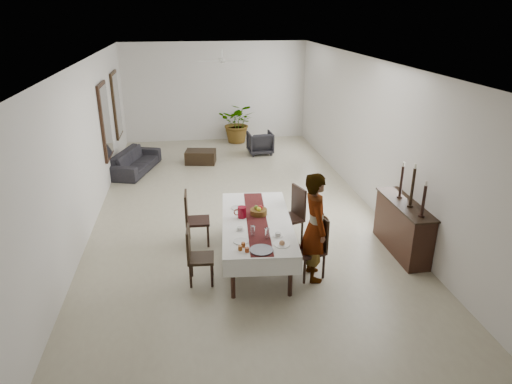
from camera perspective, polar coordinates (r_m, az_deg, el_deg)
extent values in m
cube|color=#B7AF91|center=(10.16, -2.45, -2.25)|extent=(6.00, 12.00, 0.00)
cube|color=white|center=(9.32, -2.78, 16.00)|extent=(6.00, 12.00, 0.02)
cube|color=silver|center=(15.46, -5.08, 12.34)|extent=(6.00, 0.02, 3.20)
cube|color=silver|center=(4.23, 6.64, -15.58)|extent=(6.00, 0.02, 3.20)
cube|color=silver|center=(9.78, -20.43, 5.37)|extent=(0.02, 12.00, 3.20)
cube|color=silver|center=(10.36, 14.26, 6.95)|extent=(0.02, 12.00, 3.20)
cube|color=black|center=(7.90, 0.10, -3.83)|extent=(1.20, 2.48, 0.05)
cylinder|color=black|center=(7.07, -2.90, -10.70)|extent=(0.08, 0.08, 0.70)
cylinder|color=black|center=(7.13, 4.32, -10.44)|extent=(0.08, 0.08, 0.70)
cylinder|color=black|center=(9.08, -3.16, -2.91)|extent=(0.08, 0.08, 0.70)
cylinder|color=black|center=(9.12, 2.38, -2.76)|extent=(0.08, 0.08, 0.70)
cube|color=white|center=(7.89, 0.10, -3.64)|extent=(1.40, 2.68, 0.01)
cube|color=white|center=(7.94, -4.14, -4.69)|extent=(0.23, 2.57, 0.30)
cube|color=white|center=(8.01, 4.30, -4.45)|extent=(0.23, 2.57, 0.30)
cube|color=white|center=(6.83, 0.83, -9.40)|extent=(1.18, 0.11, 0.30)
cube|color=silver|center=(9.12, -0.44, -0.97)|extent=(1.18, 0.11, 0.30)
cube|color=#591919|center=(7.88, 0.10, -3.58)|extent=(0.56, 2.52, 0.00)
cylinder|color=maroon|center=(7.97, -1.77, -2.53)|extent=(0.16, 0.16, 0.20)
torus|color=maroon|center=(7.97, -2.38, -2.55)|extent=(0.12, 0.03, 0.12)
cylinder|color=white|center=(7.27, 1.39, -5.17)|extent=(0.07, 0.07, 0.17)
cylinder|color=silver|center=(7.35, -0.39, -4.87)|extent=(0.07, 0.07, 0.17)
cylinder|color=silver|center=(7.36, 2.76, -5.33)|extent=(0.09, 0.09, 0.06)
cylinder|color=white|center=(7.37, 2.75, -5.50)|extent=(0.15, 0.15, 0.01)
cylinder|color=silver|center=(7.54, -2.01, -4.60)|extent=(0.09, 0.09, 0.06)
cylinder|color=silver|center=(7.56, -2.00, -4.76)|extent=(0.15, 0.15, 0.01)
cylinder|color=white|center=(7.11, 3.26, -6.59)|extent=(0.24, 0.24, 0.02)
sphere|color=tan|center=(7.10, 3.27, -6.40)|extent=(0.09, 0.09, 0.09)
cylinder|color=silver|center=(7.20, -1.90, -6.19)|extent=(0.24, 0.24, 0.02)
cylinder|color=silver|center=(8.37, -2.34, -1.99)|extent=(0.24, 0.24, 0.02)
cylinder|color=#3B3C40|center=(6.95, 0.68, -7.26)|extent=(0.36, 0.36, 0.02)
cylinder|color=#9C3D16|center=(6.90, -1.14, -7.24)|extent=(0.06, 0.06, 0.08)
cylinder|color=#8D4714|center=(6.95, -1.99, -7.02)|extent=(0.06, 0.06, 0.08)
cylinder|color=brown|center=(7.04, -1.61, -6.62)|extent=(0.06, 0.06, 0.08)
cylinder|color=brown|center=(8.09, 0.34, -2.50)|extent=(0.30, 0.30, 0.10)
sphere|color=#A71110|center=(8.08, 0.54, -1.96)|extent=(0.09, 0.09, 0.09)
sphere|color=olive|center=(8.09, 0.04, -1.94)|extent=(0.08, 0.08, 0.08)
sphere|color=yellow|center=(8.02, 0.36, -2.16)|extent=(0.08, 0.08, 0.08)
cube|color=black|center=(7.61, 6.63, -7.30)|extent=(0.55, 0.55, 0.05)
cylinder|color=black|center=(7.69, 8.44, -9.18)|extent=(0.06, 0.06, 0.44)
cylinder|color=black|center=(7.95, 6.99, -7.98)|extent=(0.06, 0.06, 0.44)
cylinder|color=black|center=(7.51, 6.09, -9.85)|extent=(0.06, 0.06, 0.44)
cylinder|color=black|center=(7.78, 4.69, -8.59)|extent=(0.06, 0.06, 0.44)
cube|color=black|center=(7.56, 8.04, -4.95)|extent=(0.17, 0.44, 0.57)
cube|color=black|center=(8.64, 4.11, -3.34)|extent=(0.58, 0.58, 0.05)
cylinder|color=black|center=(8.70, 5.77, -5.07)|extent=(0.06, 0.06, 0.45)
cylinder|color=black|center=(8.98, 4.47, -4.11)|extent=(0.06, 0.06, 0.45)
cylinder|color=black|center=(8.52, 3.63, -5.62)|extent=(0.06, 0.06, 0.45)
cylinder|color=black|center=(8.81, 2.38, -4.62)|extent=(0.06, 0.06, 0.45)
cube|color=black|center=(8.61, 5.35, -1.18)|extent=(0.19, 0.45, 0.58)
cube|color=black|center=(7.46, -6.90, -8.23)|extent=(0.44, 0.44, 0.05)
cylinder|color=black|center=(7.73, -8.05, -9.10)|extent=(0.04, 0.04, 0.41)
cylinder|color=black|center=(7.44, -8.17, -10.43)|extent=(0.04, 0.04, 0.41)
cylinder|color=black|center=(7.72, -5.52, -9.03)|extent=(0.04, 0.04, 0.41)
cylinder|color=black|center=(7.43, -5.53, -10.37)|extent=(0.04, 0.04, 0.41)
cube|color=black|center=(7.34, -8.47, -6.37)|extent=(0.06, 0.41, 0.53)
cube|color=black|center=(8.64, -7.29, -3.62)|extent=(0.45, 0.45, 0.05)
cylinder|color=black|center=(8.91, -8.37, -4.58)|extent=(0.05, 0.05, 0.43)
cylinder|color=black|center=(8.59, -8.42, -5.65)|extent=(0.05, 0.05, 0.43)
cylinder|color=black|center=(8.90, -6.05, -4.48)|extent=(0.05, 0.05, 0.43)
cylinder|color=black|center=(8.58, -6.01, -5.55)|extent=(0.05, 0.05, 0.43)
cube|color=black|center=(8.52, -8.73, -1.86)|extent=(0.06, 0.44, 0.56)
imported|color=gray|center=(7.38, 7.41, -4.36)|extent=(0.44, 0.67, 1.83)
cube|color=black|center=(8.71, 17.84, -4.33)|extent=(0.41, 1.55, 0.93)
cube|color=black|center=(8.51, 18.21, -1.42)|extent=(0.45, 1.61, 0.03)
cylinder|color=black|center=(8.04, 19.97, -2.80)|extent=(0.10, 0.10, 0.03)
cylinder|color=black|center=(7.94, 20.23, -1.00)|extent=(0.05, 0.05, 0.52)
cylinder|color=beige|center=(7.83, 20.51, 1.01)|extent=(0.04, 0.04, 0.08)
cylinder|color=black|center=(8.37, 18.69, -1.64)|extent=(0.10, 0.10, 0.03)
cylinder|color=black|center=(8.25, 18.98, 0.59)|extent=(0.05, 0.05, 0.67)
cylinder|color=#EEEACE|center=(8.13, 19.30, 3.07)|extent=(0.04, 0.04, 0.08)
cylinder|color=black|center=(8.71, 17.50, -0.57)|extent=(0.10, 0.10, 0.03)
cylinder|color=black|center=(8.61, 17.73, 1.27)|extent=(0.05, 0.05, 0.57)
cylinder|color=beige|center=(8.50, 17.98, 3.32)|extent=(0.04, 0.04, 0.08)
imported|color=#262429|center=(12.92, -14.84, 3.75)|extent=(1.32, 2.10, 0.57)
imported|color=#232226|center=(14.05, 0.51, 6.17)|extent=(0.77, 0.79, 0.68)
cube|color=black|center=(13.29, -6.93, 4.39)|extent=(0.93, 0.70, 0.38)
imported|color=#274F1F|center=(15.23, -2.25, 8.65)|extent=(1.45, 1.35, 1.32)
cube|color=black|center=(11.87, -18.32, 8.39)|extent=(0.06, 1.05, 1.85)
cube|color=white|center=(11.86, -18.16, 8.40)|extent=(0.01, 0.90, 1.70)
cube|color=black|center=(13.90, -17.05, 10.40)|extent=(0.06, 1.05, 1.85)
cube|color=silver|center=(13.90, -16.90, 10.41)|extent=(0.01, 0.90, 1.70)
cylinder|color=white|center=(12.30, -4.32, 16.95)|extent=(0.04, 0.04, 0.20)
cylinder|color=white|center=(12.32, -4.29, 16.02)|extent=(0.16, 0.16, 0.08)
cube|color=silver|center=(12.67, -4.43, 16.18)|extent=(0.10, 0.55, 0.01)
cube|color=silver|center=(11.97, -4.15, 15.85)|extent=(0.10, 0.55, 0.01)
cube|color=beige|center=(12.35, -2.61, 16.07)|extent=(0.55, 0.10, 0.01)
cube|color=silver|center=(12.30, -5.98, 15.96)|extent=(0.55, 0.10, 0.01)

